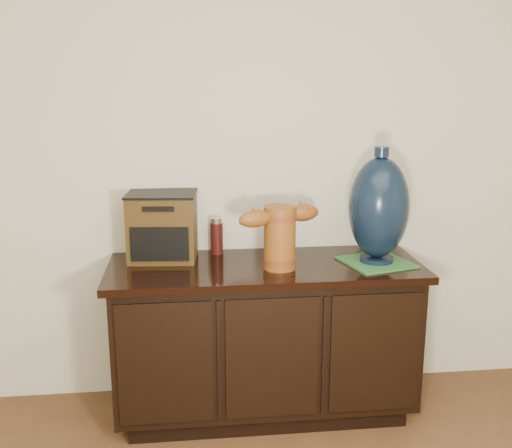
{
  "coord_description": "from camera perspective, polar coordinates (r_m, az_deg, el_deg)",
  "views": [
    {
      "loc": [
        -0.34,
        -0.42,
        1.6
      ],
      "look_at": [
        -0.05,
        2.18,
        0.96
      ],
      "focal_mm": 42.0,
      "sensor_mm": 36.0,
      "label": 1
    }
  ],
  "objects": [
    {
      "name": "sideboard",
      "position": [
        2.93,
        0.85,
        -10.75
      ],
      "size": [
        1.46,
        0.56,
        0.75
      ],
      "color": "black",
      "rests_on": "ground"
    },
    {
      "name": "terracotta_vessel",
      "position": [
        2.7,
        2.28,
        -0.93
      ],
      "size": [
        0.4,
        0.22,
        0.29
      ],
      "rotation": [
        0.0,
        0.0,
        0.37
      ],
      "color": "brown",
      "rests_on": "sideboard"
    },
    {
      "name": "tv_radio",
      "position": [
        2.88,
        -8.88,
        -0.2
      ],
      "size": [
        0.34,
        0.29,
        0.32
      ],
      "rotation": [
        0.0,
        0.0,
        -0.09
      ],
      "color": "#3E2C0F",
      "rests_on": "sideboard"
    },
    {
      "name": "green_mat",
      "position": [
        2.87,
        11.38,
        -3.57
      ],
      "size": [
        0.35,
        0.35,
        0.01
      ],
      "primitive_type": "cube",
      "rotation": [
        0.0,
        0.0,
        0.27
      ],
      "color": "#2E6832",
      "rests_on": "sideboard"
    },
    {
      "name": "lamp_base",
      "position": [
        2.81,
        11.62,
        1.49
      ],
      "size": [
        0.34,
        0.34,
        0.54
      ],
      "rotation": [
        0.0,
        0.0,
        0.27
      ],
      "color": "black",
      "rests_on": "green_mat"
    },
    {
      "name": "spray_can",
      "position": [
        2.95,
        -3.77,
        -1.15
      ],
      "size": [
        0.06,
        0.06,
        0.18
      ],
      "color": "#50110D",
      "rests_on": "sideboard"
    }
  ]
}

